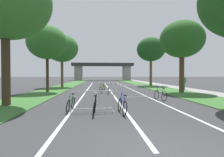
{
  "coord_description": "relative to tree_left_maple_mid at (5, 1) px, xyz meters",
  "views": [
    {
      "loc": [
        -1.35,
        -4.2,
        1.84
      ],
      "look_at": [
        0.77,
        24.82,
        1.24
      ],
      "focal_mm": 29.77,
      "sensor_mm": 36.0,
      "label": 1
    }
  ],
  "objects": [
    {
      "name": "bicycle_white_3",
      "position": [
        6.38,
        6.54,
        -5.75
      ],
      "size": [
        0.47,
        1.73,
        1.02
      ],
      "rotation": [
        0.0,
        0.0,
        -0.05
      ],
      "color": "black",
      "rests_on": "ground"
    },
    {
      "name": "bicycle_teal_5",
      "position": [
        6.09,
        11.88,
        -5.75
      ],
      "size": [
        0.51,
        1.65,
        0.92
      ],
      "rotation": [
        0.0,
        0.0,
        0.0
      ],
      "color": "black",
      "rests_on": "ground"
    },
    {
      "name": "ground_plane",
      "position": [
        6.76,
        -7.09,
        -6.13
      ],
      "size": [
        300.0,
        300.0,
        0.0
      ],
      "primitive_type": "plane",
      "color": "#333335"
    },
    {
      "name": "crowd_barrier_fourth",
      "position": [
        5.95,
        11.5,
        -5.61
      ],
      "size": [
        2.14,
        0.54,
        1.05
      ],
      "rotation": [
        0.0,
        0.0,
        -0.05
      ],
      "color": "#ADADB2",
      "rests_on": "ground"
    },
    {
      "name": "bicycle_yellow_2",
      "position": [
        5.66,
        7.53,
        -5.76
      ],
      "size": [
        0.58,
        1.59,
        0.99
      ],
      "rotation": [
        0.0,
        0.0,
        3.33
      ],
      "color": "black",
      "rests_on": "ground"
    },
    {
      "name": "crowd_barrier_nearest",
      "position": [
        5.11,
        -2.24,
        -5.61
      ],
      "size": [
        2.14,
        0.56,
        1.05
      ],
      "rotation": [
        0.0,
        0.0,
        0.06
      ],
      "color": "#ADADB2",
      "rests_on": "ground"
    },
    {
      "name": "lane_stripe_center",
      "position": [
        6.76,
        12.0,
        -6.12
      ],
      "size": [
        0.14,
        38.18,
        0.01
      ],
      "primitive_type": "cube",
      "color": "silver",
      "rests_on": "ground"
    },
    {
      "name": "grass_verge_right",
      "position": [
        13.4,
        19.91,
        -6.1
      ],
      "size": [
        3.4,
        65.99,
        0.05
      ],
      "primitive_type": "cube",
      "color": "#386B2D",
      "rests_on": "ground"
    },
    {
      "name": "bicycle_green_4",
      "position": [
        4.01,
        -1.77,
        -5.77
      ],
      "size": [
        0.5,
        1.68,
        0.89
      ],
      "rotation": [
        0.0,
        0.0,
        3.05
      ],
      "color": "black",
      "rests_on": "ground"
    },
    {
      "name": "crowd_barrier_third",
      "position": [
        6.38,
        6.92,
        -5.61
      ],
      "size": [
        2.12,
        0.47,
        1.05
      ],
      "rotation": [
        0.0,
        0.0,
        0.02
      ],
      "color": "#ADADB2",
      "rests_on": "ground"
    },
    {
      "name": "bicycle_black_0",
      "position": [
        5.23,
        -2.73,
        -5.76
      ],
      "size": [
        0.42,
        1.67,
        0.99
      ],
      "rotation": [
        0.0,
        0.0,
        -0.05
      ],
      "color": "black",
      "rests_on": "ground"
    },
    {
      "name": "crowd_barrier_second",
      "position": [
        8.19,
        2.34,
        -5.61
      ],
      "size": [
        2.13,
        0.52,
        1.05
      ],
      "rotation": [
        0.0,
        0.0,
        0.04
      ],
      "color": "#ADADB2",
      "rests_on": "ground"
    },
    {
      "name": "tree_left_cypress_far",
      "position": [
        0.12,
        16.17,
        -0.47
      ],
      "size": [
        4.7,
        4.7,
        7.68
      ],
      "color": "brown",
      "rests_on": "ground"
    },
    {
      "name": "tree_right_oak_near",
      "position": [
        13.94,
        7.19,
        -0.7
      ],
      "size": [
        4.46,
        4.46,
        7.37
      ],
      "color": "#4C3823",
      "rests_on": "ground"
    },
    {
      "name": "overpass_bridge",
      "position": [
        6.76,
        47.45,
        -2.26
      ],
      "size": [
        19.24,
        3.94,
        5.5
      ],
      "color": "#2D2D30",
      "rests_on": "ground"
    },
    {
      "name": "tree_right_pine_far",
      "position": [
        14.0,
        18.65,
        -0.17
      ],
      "size": [
        4.61,
        4.61,
        7.96
      ],
      "color": "brown",
      "rests_on": "ground"
    },
    {
      "name": "lane_stripe_right_lane",
      "position": [
        9.47,
        12.0,
        -6.12
      ],
      "size": [
        0.14,
        38.18,
        0.01
      ],
      "primitive_type": "cube",
      "color": "silver",
      "rests_on": "ground"
    },
    {
      "name": "pedestrian_strolling",
      "position": [
        15.76,
        10.54,
        -5.07
      ],
      "size": [
        0.63,
        0.3,
        1.75
      ],
      "rotation": [
        0.0,
        0.0,
        3.12
      ],
      "color": "#33723F",
      "rests_on": "ground"
    },
    {
      "name": "tree_left_oak_mid",
      "position": [
        0.1,
        8.47,
        -0.94
      ],
      "size": [
        4.12,
        4.12,
        6.95
      ],
      "color": "#3D2D1E",
      "rests_on": "ground"
    },
    {
      "name": "grass_verge_left",
      "position": [
        0.12,
        19.91,
        -6.1
      ],
      "size": [
        3.4,
        65.99,
        0.05
      ],
      "primitive_type": "cube",
      "color": "#386B2D",
      "rests_on": "ground"
    },
    {
      "name": "lane_stripe_left_lane",
      "position": [
        4.04,
        12.0,
        -6.12
      ],
      "size": [
        0.14,
        38.18,
        0.01
      ],
      "primitive_type": "cube",
      "color": "silver",
      "rests_on": "ground"
    },
    {
      "name": "bicycle_purple_1",
      "position": [
        9.87,
        1.77,
        -5.74
      ],
      "size": [
        0.52,
        1.77,
        1.06
      ],
      "rotation": [
        0.0,
        0.0,
        0.2
      ],
      "color": "black",
      "rests_on": "ground"
    },
    {
      "name": "tree_left_maple_mid",
      "position": [
        0.0,
        0.0,
        0.0
      ],
      "size": [
        5.31,
        5.31,
        8.42
      ],
      "color": "#3D2D1E",
      "rests_on": "ground"
    },
    {
      "name": "sidewalk_path_right",
      "position": [
        16.28,
        19.91,
        -6.09
      ],
      "size": [
        2.36,
        65.99,
        0.08
      ],
      "primitive_type": "cube",
      "color": "gray",
      "rests_on": "ground"
    },
    {
      "name": "bicycle_blue_6",
      "position": [
        6.52,
        -2.69,
        -5.74
      ],
      "size": [
        0.42,
        1.73,
        1.03
      ],
      "rotation": [
        0.0,
        0.0,
        0.1
      ],
      "color": "black",
      "rests_on": "ground"
    }
  ]
}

